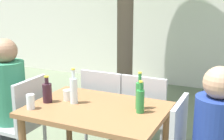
{
  "coord_description": "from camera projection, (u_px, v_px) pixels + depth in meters",
  "views": [
    {
      "loc": [
        1.13,
        -2.14,
        1.66
      ],
      "look_at": [
        0.0,
        0.3,
        0.99
      ],
      "focal_mm": 50.0,
      "sensor_mm": 36.0,
      "label": 1
    }
  ],
  "objects": [
    {
      "name": "patio_chair_2",
      "position": [
        106.0,
        105.0,
        3.28
      ],
      "size": [
        0.44,
        0.44,
        0.9
      ],
      "rotation": [
        0.0,
        0.0,
        3.14
      ],
      "color": "#B2B2B7",
      "rests_on": "ground_plane"
    },
    {
      "name": "cafe_building_wall",
      "position": [
        187.0,
        8.0,
        5.39
      ],
      "size": [
        10.0,
        0.08,
        2.8
      ],
      "color": "silver",
      "rests_on": "ground_plane"
    },
    {
      "name": "drinking_glass_0",
      "position": [
        31.0,
        102.0,
        2.52
      ],
      "size": [
        0.07,
        0.07,
        0.12
      ],
      "color": "white",
      "rests_on": "dining_table_front"
    },
    {
      "name": "patio_chair_3",
      "position": [
        147.0,
        112.0,
        3.09
      ],
      "size": [
        0.44,
        0.44,
        0.9
      ],
      "rotation": [
        0.0,
        0.0,
        3.14
      ],
      "color": "#B2B2B7",
      "rests_on": "ground_plane"
    },
    {
      "name": "dining_table_front",
      "position": [
        97.0,
        119.0,
        2.59
      ],
      "size": [
        1.13,
        0.8,
        0.74
      ],
      "color": "brown",
      "rests_on": "ground_plane"
    },
    {
      "name": "patio_chair_0",
      "position": [
        23.0,
        118.0,
        2.95
      ],
      "size": [
        0.44,
        0.44,
        0.9
      ],
      "rotation": [
        0.0,
        0.0,
        -1.57
      ],
      "color": "#B2B2B7",
      "rests_on": "ground_plane"
    },
    {
      "name": "green_bottle_3",
      "position": [
        140.0,
        95.0,
        2.51
      ],
      "size": [
        0.06,
        0.06,
        0.31
      ],
      "color": "#287A38",
      "rests_on": "dining_table_front"
    },
    {
      "name": "green_bottle_1",
      "position": [
        140.0,
        101.0,
        2.43
      ],
      "size": [
        0.06,
        0.06,
        0.26
      ],
      "color": "#287A38",
      "rests_on": "dining_table_front"
    },
    {
      "name": "drinking_glass_1",
      "position": [
        67.0,
        95.0,
        2.73
      ],
      "size": [
        0.07,
        0.07,
        0.09
      ],
      "color": "silver",
      "rests_on": "dining_table_front"
    },
    {
      "name": "wine_bottle_2",
      "position": [
        47.0,
        92.0,
        2.67
      ],
      "size": [
        0.08,
        0.08,
        0.23
      ],
      "color": "#331923",
      "rests_on": "dining_table_front"
    },
    {
      "name": "person_seated_0",
      "position": [
        3.0,
        108.0,
        3.03
      ],
      "size": [
        0.56,
        0.32,
        1.26
      ],
      "rotation": [
        0.0,
        0.0,
        -1.57
      ],
      "color": "#383842",
      "rests_on": "ground_plane"
    },
    {
      "name": "water_bottle_0",
      "position": [
        74.0,
        90.0,
        2.64
      ],
      "size": [
        0.06,
        0.06,
        0.31
      ],
      "color": "silver",
      "rests_on": "dining_table_front"
    }
  ]
}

